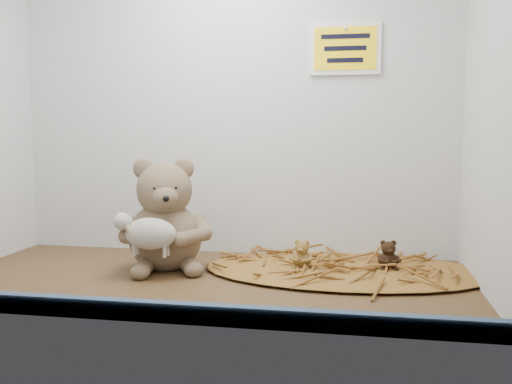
% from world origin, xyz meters
% --- Properties ---
extents(alcove_shell, '(1.20, 0.60, 0.90)m').
position_xyz_m(alcove_shell, '(0.00, 0.09, 0.45)').
color(alcove_shell, '#3A2714').
rests_on(alcove_shell, ground).
extents(front_rail, '(1.19, 0.02, 0.04)m').
position_xyz_m(front_rail, '(0.00, -0.29, 0.02)').
color(front_rail, '#374E69').
rests_on(front_rail, shelf_floor).
extents(straw_bed, '(0.68, 0.40, 0.01)m').
position_xyz_m(straw_bed, '(0.31, 0.13, 0.01)').
color(straw_bed, brown).
rests_on(straw_bed, shelf_floor).
extents(main_teddy, '(0.29, 0.30, 0.27)m').
position_xyz_m(main_teddy, '(-0.13, 0.09, 0.14)').
color(main_teddy, '#847151').
rests_on(main_teddy, shelf_floor).
extents(toy_lamb, '(0.16, 0.10, 0.10)m').
position_xyz_m(toy_lamb, '(-0.13, -0.01, 0.10)').
color(toy_lamb, '#B6AFA3').
rests_on(toy_lamb, main_teddy).
extents(mini_teddy_tan, '(0.06, 0.06, 0.07)m').
position_xyz_m(mini_teddy_tan, '(0.21, 0.12, 0.05)').
color(mini_teddy_tan, olive).
rests_on(mini_teddy_tan, straw_bed).
extents(mini_teddy_brown, '(0.06, 0.07, 0.07)m').
position_xyz_m(mini_teddy_brown, '(0.41, 0.14, 0.05)').
color(mini_teddy_brown, black).
rests_on(mini_teddy_brown, straw_bed).
extents(wall_sign, '(0.16, 0.01, 0.11)m').
position_xyz_m(wall_sign, '(0.30, 0.29, 0.55)').
color(wall_sign, yellow).
rests_on(wall_sign, back_wall).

